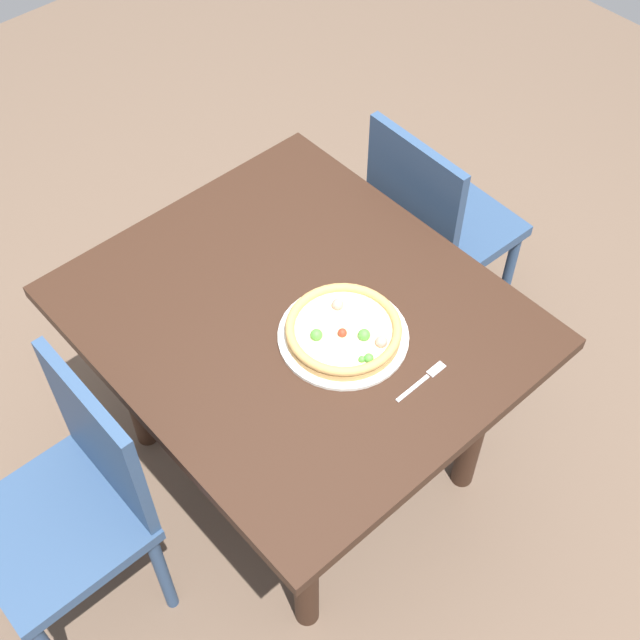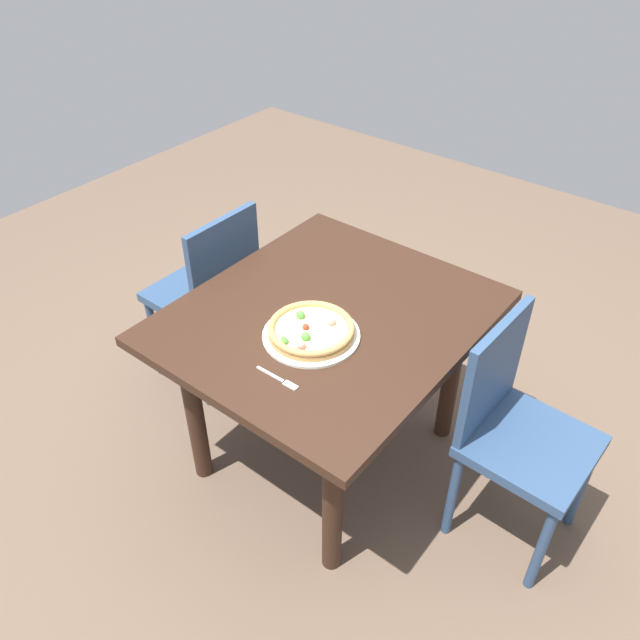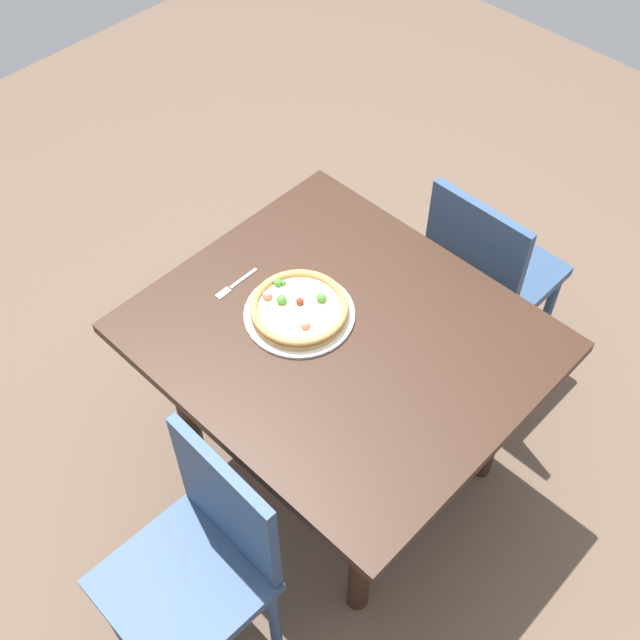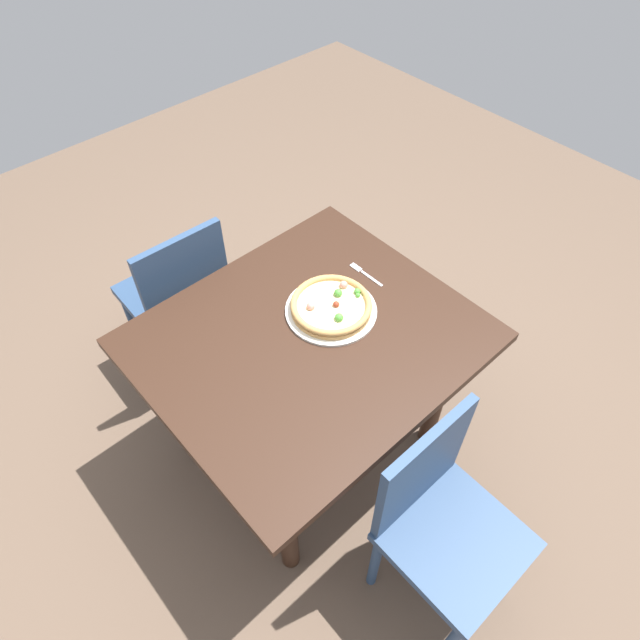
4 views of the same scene
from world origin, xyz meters
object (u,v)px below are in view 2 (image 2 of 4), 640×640
at_px(plate, 311,335).
at_px(pizza, 311,330).
at_px(chair_near, 210,291).
at_px(chair_far, 515,428).
at_px(dining_table, 328,337).
at_px(fork, 280,380).

bearing_deg(plate, pizza, -0.44).
bearing_deg(chair_near, chair_far, -86.38).
height_order(dining_table, plate, plate).
relative_size(chair_far, pizza, 3.03).
relative_size(chair_far, plate, 2.67).
relative_size(plate, pizza, 1.13).
bearing_deg(fork, pizza, 103.94).
relative_size(dining_table, chair_far, 1.25).
height_order(dining_table, pizza, pizza).
bearing_deg(plate, dining_table, -166.29).
relative_size(chair_far, fork, 5.44).
relative_size(chair_near, fork, 5.44).
bearing_deg(plate, chair_far, 112.42).
bearing_deg(pizza, dining_table, -166.38).
height_order(pizza, fork, pizza).
relative_size(dining_table, pizza, 3.78).
height_order(plate, pizza, pizza).
distance_m(plate, fork, 0.24).
xyz_separation_m(chair_near, fork, (0.43, 0.80, 0.25)).
bearing_deg(chair_far, chair_near, -84.95).
distance_m(chair_far, fork, 0.83).
height_order(chair_far, fork, chair_far).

